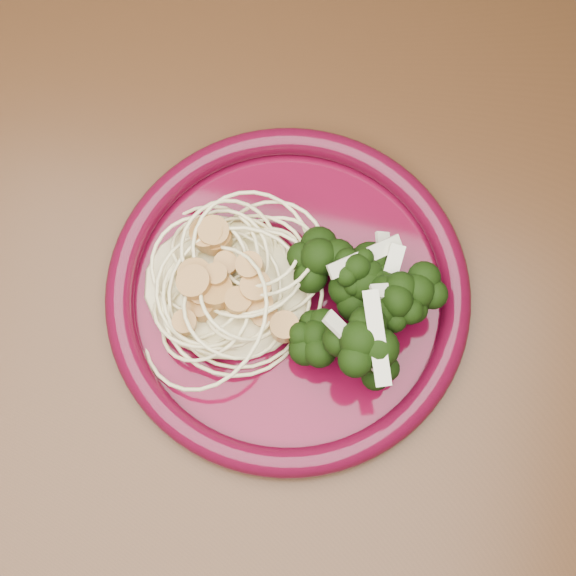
% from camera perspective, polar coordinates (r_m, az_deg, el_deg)
% --- Properties ---
extents(dining_table, '(1.20, 0.80, 0.75)m').
position_cam_1_polar(dining_table, '(0.69, 8.20, 0.13)').
color(dining_table, '#472814').
rests_on(dining_table, ground).
extents(dinner_plate, '(0.30, 0.30, 0.02)m').
position_cam_1_polar(dinner_plate, '(0.57, -0.00, -0.33)').
color(dinner_plate, '#50061B').
rests_on(dinner_plate, dining_table).
extents(spaghetti_pile, '(0.14, 0.12, 0.03)m').
position_cam_1_polar(spaghetti_pile, '(0.56, -4.37, 0.27)').
color(spaghetti_pile, beige).
rests_on(spaghetti_pile, dinner_plate).
extents(scallop_cluster, '(0.14, 0.14, 0.04)m').
position_cam_1_polar(scallop_cluster, '(0.53, -4.63, 1.40)').
color(scallop_cluster, '#B98340').
rests_on(scallop_cluster, spaghetti_pile).
extents(broccoli_pile, '(0.11, 0.16, 0.05)m').
position_cam_1_polar(broccoli_pile, '(0.55, 5.46, -0.02)').
color(broccoli_pile, black).
rests_on(broccoli_pile, dinner_plate).
extents(onion_garnish, '(0.08, 0.10, 0.05)m').
position_cam_1_polar(onion_garnish, '(0.52, 5.77, 1.03)').
color(onion_garnish, beige).
rests_on(onion_garnish, broccoli_pile).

